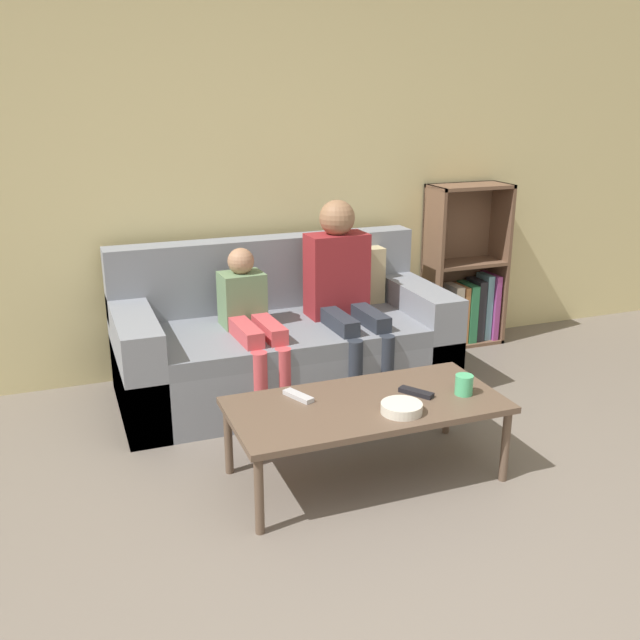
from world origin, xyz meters
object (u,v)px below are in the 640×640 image
at_px(tv_remote_1, 298,396).
at_px(snack_bowl, 402,408).
at_px(cup_near, 464,385).
at_px(person_adult, 342,282).
at_px(couch, 283,344).
at_px(person_child, 251,320).
at_px(coffee_table, 366,408).
at_px(tv_remote_0, 416,392).
at_px(bookshelf, 463,286).

xyz_separation_m(tv_remote_1, snack_bowl, (0.38, -0.31, 0.01)).
bearing_deg(cup_near, snack_bowl, -168.18).
bearing_deg(person_adult, tv_remote_1, -125.49).
distance_m(couch, person_child, 0.36).
distance_m(cup_near, tv_remote_1, 0.79).
bearing_deg(couch, coffee_table, -88.06).
relative_size(coffee_table, tv_remote_0, 7.60).
bearing_deg(couch, bookshelf, 14.08).
xyz_separation_m(person_child, tv_remote_0, (0.53, -0.99, -0.12)).
distance_m(tv_remote_0, tv_remote_1, 0.56).
bearing_deg(coffee_table, bookshelf, 46.28).
distance_m(cup_near, tv_remote_0, 0.23).
xyz_separation_m(person_adult, cup_near, (0.16, -1.13, -0.24)).
bearing_deg(tv_remote_0, coffee_table, 145.17).
bearing_deg(person_adult, couch, 163.51).
bearing_deg(cup_near, tv_remote_1, 162.63).
distance_m(person_child, tv_remote_1, 0.84).
relative_size(coffee_table, cup_near, 13.26).
bearing_deg(cup_near, person_child, 124.88).
height_order(bookshelf, snack_bowl, bookshelf).
relative_size(person_child, snack_bowl, 4.82).
distance_m(person_child, cup_near, 1.30).
bearing_deg(couch, snack_bowl, -83.85).
bearing_deg(bookshelf, tv_remote_0, -128.08).
xyz_separation_m(couch, coffee_table, (0.04, -1.14, 0.06)).
bearing_deg(coffee_table, cup_near, -9.79).
xyz_separation_m(tv_remote_0, snack_bowl, (-0.16, -0.15, 0.01)).
bearing_deg(person_child, bookshelf, 13.82).
height_order(person_adult, cup_near, person_adult).
height_order(person_child, tv_remote_0, person_child).
relative_size(tv_remote_0, snack_bowl, 0.89).
height_order(cup_near, snack_bowl, cup_near).
height_order(cup_near, tv_remote_0, cup_near).
bearing_deg(coffee_table, person_child, 105.58).
bearing_deg(person_child, cup_near, -58.15).
bearing_deg(person_child, coffee_table, -77.45).
bearing_deg(snack_bowl, coffee_table, 122.58).
xyz_separation_m(bookshelf, person_adult, (-1.13, -0.46, 0.25)).
xyz_separation_m(bookshelf, tv_remote_0, (-1.18, -1.51, -0.02)).
bearing_deg(coffee_table, person_adult, 73.48).
height_order(person_child, cup_near, person_child).
xyz_separation_m(cup_near, tv_remote_1, (-0.75, 0.23, -0.04)).
bearing_deg(bookshelf, cup_near, -121.47).
relative_size(cup_near, tv_remote_0, 0.57).
bearing_deg(tv_remote_1, bookshelf, 15.09).
distance_m(person_adult, person_child, 0.61).
xyz_separation_m(person_adult, person_child, (-0.59, -0.06, -0.15)).
relative_size(cup_near, tv_remote_1, 0.55).
relative_size(person_adult, snack_bowl, 6.12).
bearing_deg(coffee_table, snack_bowl, -57.42).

